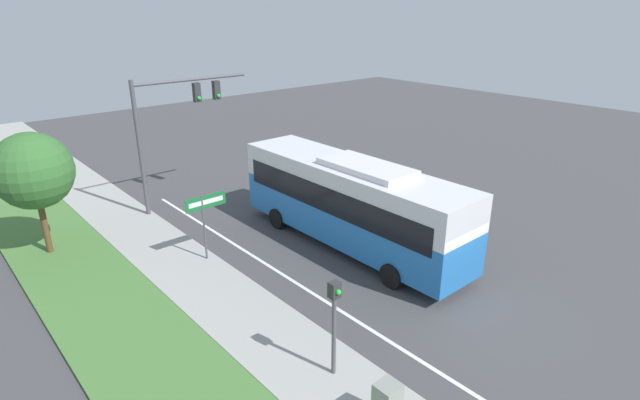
% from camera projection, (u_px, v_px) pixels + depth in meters
% --- Properties ---
extents(ground_plane, '(80.00, 80.00, 0.00)m').
position_uv_depth(ground_plane, '(443.00, 290.00, 17.67)').
color(ground_plane, '#424244').
extents(sidewalk, '(2.80, 80.00, 0.12)m').
position_uv_depth(sidewalk, '(309.00, 367.00, 13.85)').
color(sidewalk, '#9E9E99').
rests_on(sidewalk, ground_plane).
extents(lane_divider_near, '(0.14, 30.00, 0.01)m').
position_uv_depth(lane_divider_near, '(373.00, 331.00, 15.46)').
color(lane_divider_near, silver).
rests_on(lane_divider_near, ground_plane).
extents(bus, '(2.75, 10.97, 3.76)m').
position_uv_depth(bus, '(351.00, 199.00, 20.27)').
color(bus, '#236BB7').
rests_on(bus, ground_plane).
extents(signal_gantry, '(5.88, 0.41, 6.41)m').
position_uv_depth(signal_gantry, '(173.00, 117.00, 23.32)').
color(signal_gantry, '#4C4C51').
rests_on(signal_gantry, ground_plane).
extents(pedestrian_signal, '(0.28, 0.34, 2.94)m').
position_uv_depth(pedestrian_signal, '(334.00, 314.00, 12.86)').
color(pedestrian_signal, '#4C4C51').
rests_on(pedestrian_signal, ground_plane).
extents(street_sign, '(1.69, 0.08, 2.78)m').
position_uv_depth(street_sign, '(205.00, 212.00, 19.02)').
color(street_sign, '#4C4C51').
rests_on(street_sign, ground_plane).
extents(roadside_tree, '(2.98, 2.98, 4.92)m').
position_uv_depth(roadside_tree, '(33.00, 171.00, 19.00)').
color(roadside_tree, brown).
rests_on(roadside_tree, grass_verge).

